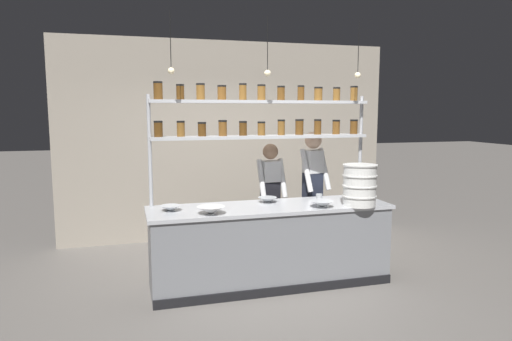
{
  "coord_description": "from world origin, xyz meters",
  "views": [
    {
      "loc": [
        -1.54,
        -4.84,
        1.99
      ],
      "look_at": [
        -0.11,
        0.2,
        1.3
      ],
      "focal_mm": 32.0,
      "sensor_mm": 36.0,
      "label": 1
    }
  ],
  "objects_px": {
    "spice_shelf_unit": "(261,122)",
    "prep_bowl_near_left": "(170,208)",
    "chef_left": "(270,196)",
    "container_stack": "(360,185)",
    "prep_bowl_near_right": "(322,204)",
    "prep_bowl_center_back": "(267,200)",
    "serving_cup_front": "(319,197)",
    "prep_bowl_center_front": "(211,210)",
    "chef_center": "(313,187)"
  },
  "relations": [
    {
      "from": "spice_shelf_unit",
      "to": "prep_bowl_near_left",
      "type": "relative_size",
      "value": 11.92
    },
    {
      "from": "chef_left",
      "to": "container_stack",
      "type": "xyz_separation_m",
      "value": [
        0.75,
        -0.96,
        0.26
      ]
    },
    {
      "from": "prep_bowl_near_right",
      "to": "prep_bowl_center_back",
      "type": "bearing_deg",
      "value": 140.21
    },
    {
      "from": "prep_bowl_center_back",
      "to": "prep_bowl_near_right",
      "type": "bearing_deg",
      "value": -39.79
    },
    {
      "from": "chef_left",
      "to": "serving_cup_front",
      "type": "distance_m",
      "value": 0.73
    },
    {
      "from": "container_stack",
      "to": "serving_cup_front",
      "type": "bearing_deg",
      "value": 131.48
    },
    {
      "from": "spice_shelf_unit",
      "to": "prep_bowl_center_front",
      "type": "bearing_deg",
      "value": -141.63
    },
    {
      "from": "prep_bowl_near_left",
      "to": "prep_bowl_center_back",
      "type": "height_order",
      "value": "same"
    },
    {
      "from": "chef_center",
      "to": "serving_cup_front",
      "type": "height_order",
      "value": "chef_center"
    },
    {
      "from": "prep_bowl_near_left",
      "to": "prep_bowl_center_front",
      "type": "relative_size",
      "value": 0.75
    },
    {
      "from": "chef_center",
      "to": "prep_bowl_center_front",
      "type": "bearing_deg",
      "value": -165.49
    },
    {
      "from": "chef_left",
      "to": "prep_bowl_near_right",
      "type": "bearing_deg",
      "value": -76.33
    },
    {
      "from": "container_stack",
      "to": "prep_bowl_near_right",
      "type": "relative_size",
      "value": 1.75
    },
    {
      "from": "chef_center",
      "to": "container_stack",
      "type": "distance_m",
      "value": 0.9
    },
    {
      "from": "chef_center",
      "to": "prep_bowl_center_front",
      "type": "relative_size",
      "value": 5.8
    },
    {
      "from": "prep_bowl_near_right",
      "to": "serving_cup_front",
      "type": "xyz_separation_m",
      "value": [
        0.12,
        0.34,
        0.01
      ]
    },
    {
      "from": "chef_left",
      "to": "prep_bowl_center_front",
      "type": "height_order",
      "value": "chef_left"
    },
    {
      "from": "prep_bowl_center_back",
      "to": "serving_cup_front",
      "type": "relative_size",
      "value": 2.65
    },
    {
      "from": "prep_bowl_near_right",
      "to": "chef_left",
      "type": "bearing_deg",
      "value": 108.28
    },
    {
      "from": "container_stack",
      "to": "prep_bowl_center_back",
      "type": "distance_m",
      "value": 1.07
    },
    {
      "from": "chef_left",
      "to": "prep_bowl_near_right",
      "type": "distance_m",
      "value": 0.98
    },
    {
      "from": "spice_shelf_unit",
      "to": "chef_center",
      "type": "height_order",
      "value": "spice_shelf_unit"
    },
    {
      "from": "spice_shelf_unit",
      "to": "prep_bowl_center_front",
      "type": "height_order",
      "value": "spice_shelf_unit"
    },
    {
      "from": "container_stack",
      "to": "prep_bowl_center_back",
      "type": "bearing_deg",
      "value": 154.55
    },
    {
      "from": "spice_shelf_unit",
      "to": "container_stack",
      "type": "xyz_separation_m",
      "value": [
        0.99,
        -0.6,
        -0.7
      ]
    },
    {
      "from": "prep_bowl_center_back",
      "to": "prep_bowl_near_right",
      "type": "height_order",
      "value": "prep_bowl_near_right"
    },
    {
      "from": "chef_center",
      "to": "prep_bowl_near_right",
      "type": "xyz_separation_m",
      "value": [
        -0.24,
        -0.83,
        -0.04
      ]
    },
    {
      "from": "prep_bowl_center_front",
      "to": "prep_bowl_center_back",
      "type": "height_order",
      "value": "prep_bowl_center_front"
    },
    {
      "from": "chef_center",
      "to": "prep_bowl_center_back",
      "type": "height_order",
      "value": "chef_center"
    },
    {
      "from": "chef_left",
      "to": "chef_center",
      "type": "distance_m",
      "value": 0.57
    },
    {
      "from": "chef_left",
      "to": "spice_shelf_unit",
      "type": "bearing_deg",
      "value": -127.41
    },
    {
      "from": "chef_left",
      "to": "container_stack",
      "type": "bearing_deg",
      "value": -56.55
    },
    {
      "from": "prep_bowl_center_back",
      "to": "serving_cup_front",
      "type": "bearing_deg",
      "value": -7.36
    },
    {
      "from": "prep_bowl_near_right",
      "to": "serving_cup_front",
      "type": "bearing_deg",
      "value": 71.1
    },
    {
      "from": "chef_center",
      "to": "prep_bowl_near_right",
      "type": "bearing_deg",
      "value": -120.62
    },
    {
      "from": "prep_bowl_near_left",
      "to": "serving_cup_front",
      "type": "height_order",
      "value": "serving_cup_front"
    },
    {
      "from": "chef_center",
      "to": "prep_bowl_near_left",
      "type": "xyz_separation_m",
      "value": [
        -1.89,
        -0.56,
        -0.05
      ]
    },
    {
      "from": "prep_bowl_near_left",
      "to": "prep_bowl_near_right",
      "type": "bearing_deg",
      "value": -9.1
    },
    {
      "from": "spice_shelf_unit",
      "to": "prep_bowl_near_right",
      "type": "distance_m",
      "value": 1.19
    },
    {
      "from": "chef_left",
      "to": "chef_center",
      "type": "xyz_separation_m",
      "value": [
        0.55,
        -0.1,
        0.11
      ]
    },
    {
      "from": "chef_center",
      "to": "container_stack",
      "type": "bearing_deg",
      "value": -91.01
    },
    {
      "from": "prep_bowl_near_left",
      "to": "prep_bowl_center_front",
      "type": "height_order",
      "value": "prep_bowl_center_front"
    },
    {
      "from": "chef_center",
      "to": "prep_bowl_near_right",
      "type": "height_order",
      "value": "chef_center"
    },
    {
      "from": "spice_shelf_unit",
      "to": "chef_left",
      "type": "xyz_separation_m",
      "value": [
        0.23,
        0.36,
        -0.96
      ]
    },
    {
      "from": "prep_bowl_center_front",
      "to": "prep_bowl_center_back",
      "type": "relative_size",
      "value": 1.33
    },
    {
      "from": "spice_shelf_unit",
      "to": "chef_left",
      "type": "bearing_deg",
      "value": 57.2
    },
    {
      "from": "prep_bowl_near_left",
      "to": "container_stack",
      "type": "bearing_deg",
      "value": -8.04
    },
    {
      "from": "chef_left",
      "to": "serving_cup_front",
      "type": "relative_size",
      "value": 18.59
    },
    {
      "from": "spice_shelf_unit",
      "to": "prep_bowl_near_right",
      "type": "xyz_separation_m",
      "value": [
        0.54,
        -0.57,
        -0.9
      ]
    },
    {
      "from": "prep_bowl_near_right",
      "to": "prep_bowl_near_left",
      "type": "bearing_deg",
      "value": 170.9
    }
  ]
}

